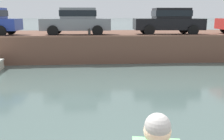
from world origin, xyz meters
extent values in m
plane|color=#4C605B|center=(0.00, 5.63, 0.00)|extent=(400.00, 400.00, 0.00)
cube|color=brown|center=(0.00, 14.25, 0.74)|extent=(60.00, 6.00, 1.48)
cube|color=brown|center=(0.00, 11.37, 1.52)|extent=(60.00, 0.24, 0.08)
cylinder|color=black|center=(-5.32, 11.77, 1.78)|extent=(0.60, 0.18, 0.60)
cylinder|color=black|center=(-5.31, 13.47, 1.78)|extent=(0.60, 0.18, 0.60)
cube|color=slate|center=(-1.36, 12.63, 2.10)|extent=(3.93, 1.74, 0.64)
cube|color=slate|center=(-1.21, 12.63, 2.72)|extent=(1.97, 1.51, 0.60)
cube|color=black|center=(-1.21, 12.63, 2.72)|extent=(2.05, 1.55, 0.33)
cylinder|color=black|center=(-2.56, 11.75, 1.78)|extent=(0.60, 0.19, 0.60)
cylinder|color=black|center=(-2.59, 13.47, 1.78)|extent=(0.60, 0.19, 0.60)
cylinder|color=black|center=(-0.14, 11.78, 1.78)|extent=(0.60, 0.19, 0.60)
cylinder|color=black|center=(-0.17, 13.51, 1.78)|extent=(0.60, 0.19, 0.60)
cube|color=black|center=(4.04, 12.63, 2.10)|extent=(4.07, 1.85, 0.64)
cube|color=black|center=(4.20, 12.62, 2.72)|extent=(2.06, 1.56, 0.60)
cube|color=black|center=(4.20, 12.62, 2.72)|extent=(2.15, 1.59, 0.33)
cylinder|color=black|center=(2.76, 11.83, 1.78)|extent=(0.61, 0.21, 0.60)
cylinder|color=black|center=(2.84, 13.54, 1.78)|extent=(0.61, 0.21, 0.60)
cylinder|color=black|center=(5.24, 11.72, 1.78)|extent=(0.61, 0.21, 0.60)
cylinder|color=black|center=(5.32, 13.43, 1.78)|extent=(0.61, 0.21, 0.60)
cylinder|color=#2D2B28|center=(-0.59, 11.50, 1.65)|extent=(0.14, 0.14, 0.35)
sphere|color=#2D2B28|center=(-0.59, 11.50, 1.85)|extent=(0.15, 0.15, 0.15)
sphere|color=beige|center=(0.06, -0.46, 1.83)|extent=(0.20, 0.20, 0.20)
sphere|color=gray|center=(0.06, -0.47, 1.87)|extent=(0.19, 0.19, 0.19)
camera|label=1|loc=(-0.39, -2.09, 2.64)|focal=40.00mm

